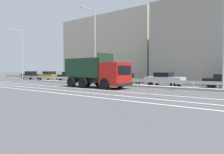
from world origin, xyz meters
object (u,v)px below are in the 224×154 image
at_px(parked_car_1, 49,76).
at_px(parked_car_5, 164,79).
at_px(street_lamp_1, 94,43).
at_px(parked_car_0, 30,75).
at_px(street_lamp_0, 21,52).
at_px(parked_car_3, 95,77).
at_px(street_lamp_2, 224,33).
at_px(dump_truck, 103,75).
at_px(parked_car_4, 125,79).
at_px(median_road_sign, 93,75).
at_px(parked_car_2, 70,76).

xyz_separation_m(parked_car_1, parked_car_5, (22.57, -0.43, -0.01)).
bearing_deg(street_lamp_1, parked_car_5, 20.27).
bearing_deg(parked_car_0, parked_car_1, -90.56).
distance_m(street_lamp_0, parked_car_3, 15.73).
bearing_deg(street_lamp_2, parked_car_1, 173.42).
distance_m(street_lamp_1, parked_car_3, 6.71).
bearing_deg(parked_car_5, street_lamp_2, 65.47).
xyz_separation_m(street_lamp_0, parked_car_0, (-2.09, 2.98, -4.20)).
height_order(parked_car_0, parked_car_5, parked_car_0).
bearing_deg(parked_car_0, street_lamp_1, -102.42).
bearing_deg(street_lamp_0, parked_car_3, 13.74).
relative_size(dump_truck, street_lamp_2, 0.81).
relative_size(dump_truck, street_lamp_0, 0.80).
xyz_separation_m(street_lamp_0, street_lamp_2, (32.77, -0.09, -0.15)).
height_order(street_lamp_2, parked_car_4, street_lamp_2).
bearing_deg(median_road_sign, parked_car_1, 167.57).
xyz_separation_m(parked_car_0, parked_car_1, (5.64, 0.29, 0.01)).
xyz_separation_m(street_lamp_1, street_lamp_2, (14.77, 0.06, -0.37)).
distance_m(parked_car_3, parked_car_4, 5.90).
relative_size(street_lamp_0, parked_car_1, 2.20).
height_order(median_road_sign, parked_car_1, median_road_sign).
relative_size(parked_car_1, parked_car_3, 0.97).
xyz_separation_m(dump_truck, parked_car_3, (-7.94, 7.23, -0.59)).
height_order(dump_truck, parked_car_0, dump_truck).
bearing_deg(dump_truck, street_lamp_1, -128.98).
bearing_deg(parked_car_1, dump_truck, -110.61).
distance_m(parked_car_1, parked_car_2, 5.64).
bearing_deg(street_lamp_1, median_road_sign, 142.61).
bearing_deg(parked_car_0, street_lamp_2, -98.59).
height_order(dump_truck, parked_car_1, dump_truck).
bearing_deg(parked_car_0, parked_car_3, -91.47).
relative_size(dump_truck, parked_car_2, 1.60).
xyz_separation_m(parked_car_0, parked_car_3, (16.79, 0.61, -0.07)).
xyz_separation_m(street_lamp_0, parked_car_1, (3.55, 3.28, -4.20)).
bearing_deg(parked_car_5, street_lamp_1, -70.43).
bearing_deg(parked_car_4, parked_car_3, -90.85).
relative_size(dump_truck, parked_car_1, 1.76).
distance_m(median_road_sign, parked_car_4, 4.16).
distance_m(street_lamp_0, street_lamp_2, 32.77).
bearing_deg(parked_car_1, parked_car_2, -89.03).
bearing_deg(street_lamp_0, street_lamp_2, -0.16).
distance_m(parked_car_0, parked_car_5, 28.21).
relative_size(parked_car_0, parked_car_4, 0.93).
distance_m(median_road_sign, parked_car_5, 8.98).
bearing_deg(median_road_sign, street_lamp_1, -37.39).
distance_m(median_road_sign, street_lamp_2, 15.67).
height_order(street_lamp_1, parked_car_1, street_lamp_1).
xyz_separation_m(median_road_sign, street_lamp_2, (15.22, -0.28, 3.72)).
relative_size(parked_car_2, parked_car_3, 1.08).
distance_m(dump_truck, parked_car_5, 7.37).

